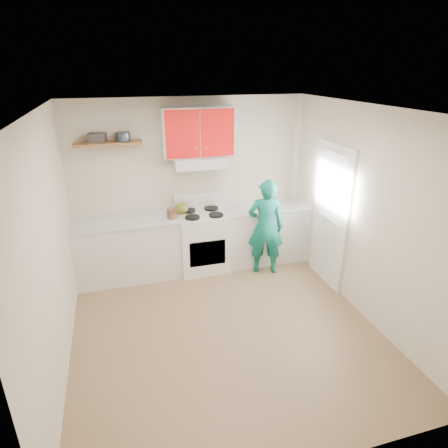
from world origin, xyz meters
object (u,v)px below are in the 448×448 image
object	(u,v)px
stove	(203,241)
kettle	(181,208)
person	(266,227)
crock	(172,214)
tin	(123,137)

from	to	relation	value
stove	kettle	size ratio (longest dim) A/B	4.37
stove	kettle	xyz separation A→B (m)	(-0.30, 0.09, 0.55)
stove	person	world-z (taller)	person
kettle	person	distance (m)	1.31
kettle	person	bearing A→B (deg)	-27.20
stove	crock	size ratio (longest dim) A/B	5.35
stove	tin	distance (m)	1.95
tin	crock	world-z (taller)	tin
stove	kettle	bearing A→B (deg)	162.54
stove	person	bearing A→B (deg)	-22.80
tin	kettle	distance (m)	1.32
stove	kettle	world-z (taller)	kettle
stove	tin	size ratio (longest dim) A/B	4.66
tin	crock	distance (m)	1.28
kettle	person	world-z (taller)	person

